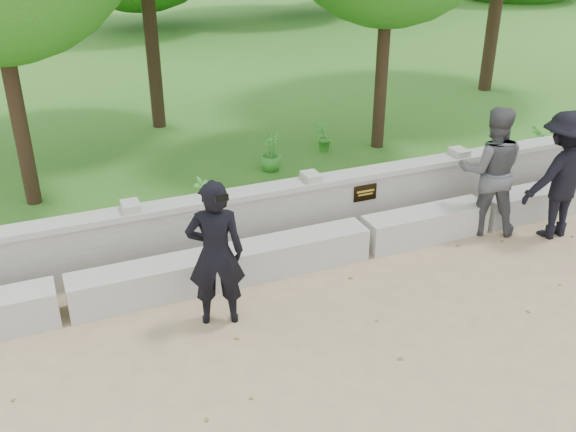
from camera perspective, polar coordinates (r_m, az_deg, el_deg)
name	(u,v)px	position (r m, az deg, el deg)	size (l,w,h in m)	color
ground	(444,326)	(7.69, 13.71, -9.47)	(80.00, 80.00, 0.00)	tan
lawn	(164,64)	(19.77, -10.99, 13.13)	(40.00, 22.00, 0.25)	#306D1F
concrete_bench	(364,238)	(8.91, 6.81, -1.91)	(11.90, 0.45, 0.45)	beige
parapet_wall	(342,202)	(9.36, 4.80, 1.22)	(12.50, 0.35, 0.90)	#B5B2AA
man_main	(216,254)	(7.16, -6.46, -3.34)	(0.73, 0.67, 1.76)	black
visitor_left	(491,171)	(9.60, 17.57, 3.84)	(1.15, 1.07, 1.89)	#434448
visitor_mid	(561,175)	(9.82, 23.11, 3.34)	(1.23, 0.75, 1.86)	black
shrub_a	(204,198)	(9.30, -7.51, 1.61)	(0.33, 0.23, 0.64)	#3C8D30
shrub_b	(323,136)	(11.88, 3.11, 7.08)	(0.30, 0.24, 0.55)	#3C8D30
shrub_c	(543,143)	(12.34, 21.71, 6.05)	(0.52, 0.45, 0.58)	#3C8D30
shrub_d	(271,152)	(10.93, -1.55, 5.69)	(0.37, 0.33, 0.66)	#3C8D30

